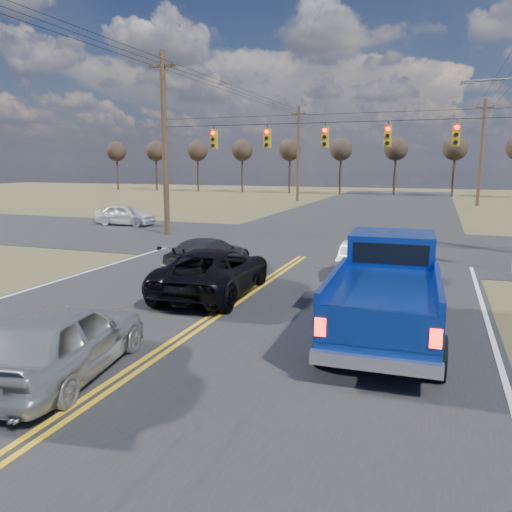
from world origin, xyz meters
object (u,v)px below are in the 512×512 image
(silver_suv, at_px, (63,340))
(black_suv, at_px, (214,271))
(dgrey_car_queue, at_px, (208,254))
(pickup_truck, at_px, (387,291))
(cross_car_west, at_px, (125,215))
(white_car_queue, at_px, (364,258))

(silver_suv, height_order, black_suv, black_suv)
(silver_suv, bearing_deg, black_suv, -100.05)
(dgrey_car_queue, bearing_deg, black_suv, 122.87)
(pickup_truck, distance_m, silver_suv, 7.10)
(silver_suv, distance_m, cross_car_west, 24.39)
(pickup_truck, distance_m, white_car_queue, 6.54)
(black_suv, height_order, dgrey_car_queue, black_suv)
(black_suv, height_order, white_car_queue, black_suv)
(black_suv, xyz_separation_m, dgrey_car_queue, (-1.61, 3.02, -0.09))
(pickup_truck, xyz_separation_m, silver_suv, (-5.54, -4.42, -0.39))
(dgrey_car_queue, distance_m, cross_car_west, 15.88)
(pickup_truck, bearing_deg, white_car_queue, 100.52)
(black_suv, bearing_deg, cross_car_west, -51.27)
(black_suv, bearing_deg, white_car_queue, -137.51)
(white_car_queue, bearing_deg, pickup_truck, 101.48)
(pickup_truck, xyz_separation_m, dgrey_car_queue, (-7.06, 5.19, -0.47))
(black_suv, bearing_deg, dgrey_car_queue, -65.64)
(dgrey_car_queue, bearing_deg, silver_suv, 103.77)
(pickup_truck, relative_size, dgrey_car_queue, 1.40)
(black_suv, relative_size, cross_car_west, 1.31)
(black_suv, bearing_deg, silver_suv, 85.45)
(pickup_truck, xyz_separation_m, cross_car_west, (-18.39, 16.31, -0.43))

